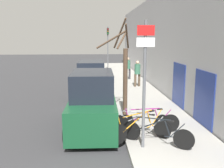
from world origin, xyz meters
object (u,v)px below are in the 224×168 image
object	(u,v)px
bicycle_3	(148,122)
parked_car_0	(93,103)
bicycle_0	(156,133)
bicycle_2	(141,125)
pedestrian_far	(128,67)
bicycle_1	(141,127)
signpost	(144,79)
traffic_light	(108,43)
pedestrian_near	(137,72)
street_tree	(124,72)
parked_car_1	(92,80)

from	to	relation	value
bicycle_3	parked_car_0	distance (m)	2.28
bicycle_0	bicycle_2	bearing A→B (deg)	50.81
bicycle_0	pedestrian_far	bearing A→B (deg)	26.33
bicycle_1	bicycle_3	size ratio (longest dim) A/B	0.98
signpost	bicycle_2	world-z (taller)	signpost
signpost	traffic_light	world-z (taller)	traffic_light
pedestrian_near	pedestrian_far	world-z (taller)	pedestrian_near
bicycle_0	pedestrian_far	xyz separation A→B (m)	(0.86, 12.99, 0.65)
parked_car_0	pedestrian_near	distance (m)	8.32
bicycle_1	pedestrian_far	world-z (taller)	pedestrian_far
pedestrian_far	traffic_light	bearing A→B (deg)	-81.46
bicycle_2	parked_car_0	distance (m)	2.14
bicycle_2	traffic_light	distance (m)	17.38
bicycle_1	traffic_light	bearing A→B (deg)	-28.10
bicycle_1	pedestrian_near	bearing A→B (deg)	-37.60
bicycle_0	traffic_light	xyz separation A→B (m)	(-0.50, 18.08, 2.49)
bicycle_2	street_tree	xyz separation A→B (m)	(-0.32, 2.42, 1.55)
bicycle_1	traffic_light	size ratio (longest dim) A/B	0.50
pedestrian_far	traffic_light	distance (m)	5.58
traffic_light	pedestrian_near	bearing A→B (deg)	-79.11
bicycle_0	street_tree	xyz separation A→B (m)	(-0.65, 3.30, 1.52)
parked_car_0	bicycle_2	bearing A→B (deg)	-33.30
bicycle_0	street_tree	size ratio (longest dim) A/B	0.49
bicycle_3	traffic_light	size ratio (longest dim) A/B	0.51
bicycle_2	parked_car_0	xyz separation A→B (m)	(-1.70, 1.19, 0.52)
bicycle_0	traffic_light	size ratio (longest dim) A/B	0.46
signpost	pedestrian_far	world-z (taller)	signpost
bicycle_3	parked_car_1	distance (m)	7.11
bicycle_1	bicycle_2	distance (m)	0.39
parked_car_0	bicycle_0	bearing A→B (deg)	-43.86
street_tree	traffic_light	world-z (taller)	traffic_light
bicycle_0	bicycle_2	size ratio (longest dim) A/B	1.10
bicycle_2	pedestrian_far	world-z (taller)	pedestrian_far
bicycle_2	pedestrian_near	world-z (taller)	pedestrian_near
signpost	bicycle_0	world-z (taller)	signpost
bicycle_1	signpost	bearing A→B (deg)	146.95
signpost	parked_car_1	bearing A→B (deg)	101.56
pedestrian_far	traffic_light	size ratio (longest dim) A/B	0.40
bicycle_0	signpost	bearing A→B (deg)	138.51
bicycle_0	bicycle_1	world-z (taller)	bicycle_1
signpost	bicycle_2	size ratio (longest dim) A/B	2.07
street_tree	pedestrian_far	bearing A→B (deg)	81.09
bicycle_1	traffic_light	world-z (taller)	traffic_light
bicycle_0	pedestrian_near	bearing A→B (deg)	23.74
bicycle_3	traffic_light	distance (m)	17.18
bicycle_0	parked_car_1	bearing A→B (deg)	45.08
bicycle_0	parked_car_1	xyz separation A→B (m)	(-2.10, 7.88, 0.44)
parked_car_0	pedestrian_near	size ratio (longest dim) A/B	2.58
bicycle_2	street_tree	size ratio (longest dim) A/B	0.45
pedestrian_near	street_tree	distance (m)	6.77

